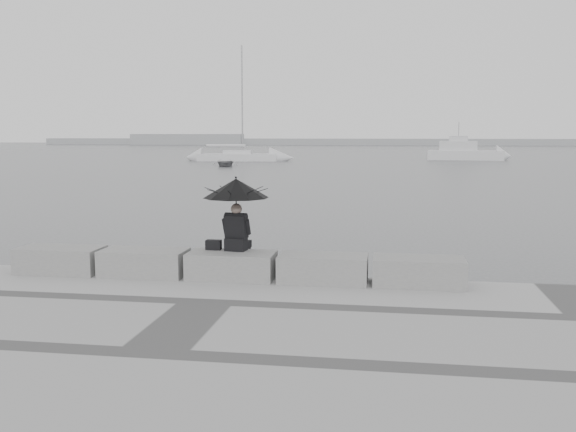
% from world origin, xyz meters
% --- Properties ---
extents(ground, '(360.00, 360.00, 0.00)m').
position_xyz_m(ground, '(0.00, 0.00, 0.00)').
color(ground, '#3F4143').
rests_on(ground, ground).
extents(stone_block_far_left, '(1.60, 0.80, 0.50)m').
position_xyz_m(stone_block_far_left, '(-3.40, -0.45, 0.75)').
color(stone_block_far_left, slate).
rests_on(stone_block_far_left, promenade).
extents(stone_block_left, '(1.60, 0.80, 0.50)m').
position_xyz_m(stone_block_left, '(-1.70, -0.45, 0.75)').
color(stone_block_left, slate).
rests_on(stone_block_left, promenade).
extents(stone_block_centre, '(1.60, 0.80, 0.50)m').
position_xyz_m(stone_block_centre, '(0.00, -0.45, 0.75)').
color(stone_block_centre, slate).
rests_on(stone_block_centre, promenade).
extents(stone_block_right, '(1.60, 0.80, 0.50)m').
position_xyz_m(stone_block_right, '(1.70, -0.45, 0.75)').
color(stone_block_right, slate).
rests_on(stone_block_right, promenade).
extents(stone_block_far_right, '(1.60, 0.80, 0.50)m').
position_xyz_m(stone_block_far_right, '(3.40, -0.45, 0.75)').
color(stone_block_far_right, slate).
rests_on(stone_block_far_right, promenade).
extents(seated_person, '(1.24, 1.24, 1.39)m').
position_xyz_m(seated_person, '(0.04, -0.22, 2.02)').
color(seated_person, black).
rests_on(seated_person, stone_block_centre).
extents(bag, '(0.28, 0.16, 0.18)m').
position_xyz_m(bag, '(-0.40, -0.23, 1.09)').
color(bag, black).
rests_on(bag, stone_block_centre).
extents(distant_landmass, '(180.00, 8.00, 2.80)m').
position_xyz_m(distant_landmass, '(-8.14, 154.51, 0.90)').
color(distant_landmass, gray).
rests_on(distant_landmass, ground).
extents(sailboat_left, '(9.13, 3.15, 12.90)m').
position_xyz_m(sailboat_left, '(-14.15, 59.35, 0.51)').
color(sailboat_left, silver).
rests_on(sailboat_left, ground).
extents(motor_cruiser, '(8.77, 3.63, 4.50)m').
position_xyz_m(motor_cruiser, '(11.63, 65.70, 0.89)').
color(motor_cruiser, silver).
rests_on(motor_cruiser, ground).
extents(dinghy, '(3.82, 2.30, 0.60)m').
position_xyz_m(dinghy, '(-12.66, 47.89, 0.30)').
color(dinghy, gray).
rests_on(dinghy, ground).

